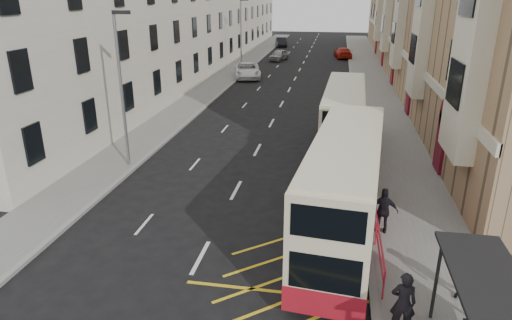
% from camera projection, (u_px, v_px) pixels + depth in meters
% --- Properties ---
extents(pavement_right, '(4.00, 120.00, 0.15)m').
position_uv_depth(pavement_right, '(377.00, 102.00, 39.11)').
color(pavement_right, '#62625E').
rests_on(pavement_right, ground).
extents(pavement_left, '(3.00, 120.00, 0.15)m').
position_uv_depth(pavement_left, '(203.00, 95.00, 41.64)').
color(pavement_left, '#62625E').
rests_on(pavement_left, ground).
extents(kerb_right, '(0.25, 120.00, 0.15)m').
position_uv_depth(kerb_right, '(353.00, 101.00, 39.43)').
color(kerb_right, gray).
rests_on(kerb_right, ground).
extents(kerb_left, '(0.25, 120.00, 0.15)m').
position_uv_depth(kerb_left, '(219.00, 95.00, 41.39)').
color(kerb_left, gray).
rests_on(kerb_left, ground).
extents(road_markings, '(10.00, 110.00, 0.01)m').
position_uv_depth(road_markings, '(299.00, 71.00, 54.27)').
color(road_markings, silver).
rests_on(road_markings, ground).
extents(terrace_right, '(10.75, 79.00, 15.25)m').
position_uv_depth(terrace_right, '(438.00, 5.00, 49.56)').
color(terrace_right, '#9D7E5B').
rests_on(terrace_right, ground).
extents(terrace_left, '(9.18, 79.00, 13.25)m').
position_uv_depth(terrace_left, '(189.00, 13.00, 54.65)').
color(terrace_left, beige).
rests_on(terrace_left, ground).
extents(bus_shelter, '(1.65, 4.25, 2.70)m').
position_uv_depth(bus_shelter, '(496.00, 317.00, 10.30)').
color(bus_shelter, black).
rests_on(bus_shelter, pavement_right).
extents(guard_railing, '(0.06, 6.56, 1.01)m').
position_uv_depth(guard_railing, '(377.00, 228.00, 16.75)').
color(guard_railing, red).
rests_on(guard_railing, pavement_right).
extents(street_lamp_near, '(0.93, 0.18, 8.00)m').
position_uv_depth(street_lamp_near, '(122.00, 82.00, 23.25)').
color(street_lamp_near, gray).
rests_on(street_lamp_near, pavement_left).
extents(street_lamp_far, '(0.93, 0.18, 8.00)m').
position_uv_depth(street_lamp_far, '(241.00, 32.00, 50.92)').
color(street_lamp_far, gray).
rests_on(street_lamp_far, pavement_left).
extents(double_decker_front, '(3.40, 10.53, 4.13)m').
position_uv_depth(double_decker_front, '(344.00, 189.00, 16.99)').
color(double_decker_front, beige).
rests_on(double_decker_front, ground).
extents(double_decker_rear, '(2.60, 9.83, 3.89)m').
position_uv_depth(double_decker_rear, '(344.00, 118.00, 26.83)').
color(double_decker_rear, beige).
rests_on(double_decker_rear, ground).
extents(pedestrian_near, '(0.70, 0.47, 1.88)m').
position_uv_depth(pedestrian_near, '(403.00, 303.00, 12.38)').
color(pedestrian_near, black).
rests_on(pedestrian_near, pavement_right).
extents(pedestrian_mid, '(0.86, 0.70, 1.65)m').
position_uv_depth(pedestrian_mid, '(472.00, 277.00, 13.69)').
color(pedestrian_mid, black).
rests_on(pedestrian_mid, pavement_right).
extents(pedestrian_far, '(1.12, 0.54, 1.85)m').
position_uv_depth(pedestrian_far, '(384.00, 211.00, 17.57)').
color(pedestrian_far, black).
rests_on(pedestrian_far, pavement_right).
extents(white_van, '(3.99, 6.36, 1.64)m').
position_uv_depth(white_van, '(247.00, 70.00, 49.74)').
color(white_van, white).
rests_on(white_van, ground).
extents(car_silver, '(2.60, 4.52, 1.45)m').
position_uv_depth(car_silver, '(279.00, 55.00, 62.16)').
color(car_silver, '#999C9F').
rests_on(car_silver, ground).
extents(car_dark, '(2.58, 4.80, 1.50)m').
position_uv_depth(car_dark, '(281.00, 42.00, 77.35)').
color(car_dark, black).
rests_on(car_dark, ground).
extents(car_red, '(2.77, 5.35, 1.48)m').
position_uv_depth(car_red, '(343.00, 53.00, 64.33)').
color(car_red, '#AA180B').
rests_on(car_red, ground).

